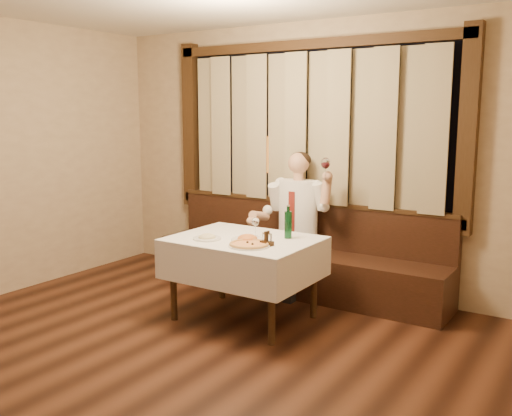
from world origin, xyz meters
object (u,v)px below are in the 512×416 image
Objects in this scene: banquette at (298,261)px; dining_table at (244,249)px; seated_man at (295,213)px; green_bottle at (288,224)px; cruet_caddy at (267,240)px; pasta_red at (247,236)px; pasta_cream at (207,235)px; pizza at (249,244)px.

dining_table is (0.00, -1.02, 0.34)m from banquette.
seated_man is (0.00, 0.93, 0.19)m from dining_table.
seated_man is at bearing 89.71° from dining_table.
green_bottle reaches higher than cruet_caddy.
seated_man is at bearing 114.13° from cruet_caddy.
dining_table is 10.33× the size of cruet_caddy.
banquette is 1.20m from pasta_red.
pasta_cream reaches higher than dining_table.
pizza is 0.24× the size of seated_man.
pasta_cream is 1.18m from seated_man.
cruet_caddy is 0.08× the size of seated_man.
pizza is at bearing -48.08° from dining_table.
green_bottle is at bearing 36.23° from pasta_cream.
banquette reaches higher than pasta_cream.
pasta_cream is 0.17× the size of seated_man.
green_bottle is 0.80m from seated_man.
pasta_cream is 0.84× the size of green_bottle.
cruet_caddy is (0.32, -0.13, 0.15)m from dining_table.
seated_man reaches higher than cruet_caddy.
pasta_cream is (-0.33, -0.15, -0.00)m from pasta_red.
banquette is 26.03× the size of cruet_caddy.
seated_man is (0.00, -0.09, 0.54)m from banquette.
banquette is 10.66× the size of green_bottle.
pasta_red is 0.95× the size of green_bottle.
pasta_cream is at bearing -143.77° from green_bottle.
pasta_red is 0.36m from pasta_cream.
dining_table is at bearing -90.29° from seated_man.
pasta_red reaches higher than pizza.
green_bottle is (0.34, 0.21, 0.23)m from dining_table.
green_bottle is at bearing 47.88° from pasta_red.
pasta_red is 2.33× the size of cruet_caddy.
pizza is at bearing -79.84° from seated_man.
green_bottle reaches higher than pasta_red.
pasta_red is at bearing 174.33° from cruet_caddy.
banquette is 1.36m from pizza.
banquette is at bearing 90.00° from dining_table.
pasta_cream is 0.73m from green_bottle.
dining_table is 0.34m from pizza.
pasta_red is 0.38m from green_bottle.
banquette is 0.54m from seated_man.
cruet_caddy is at bearing 46.40° from pizza.
dining_table is 0.46m from green_bottle.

